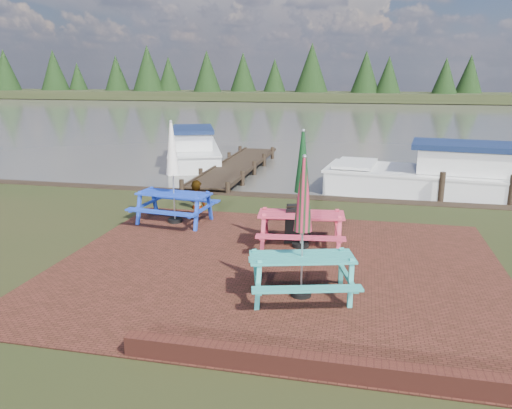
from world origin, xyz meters
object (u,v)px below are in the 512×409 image
object	(u,v)px
picnic_table_blue	(174,188)
jetty	(237,166)
picnic_table_teal	(302,250)
boat_near	(442,179)
boat_jetty	(193,151)
chalkboard	(298,224)
picnic_table_red	(301,208)
person	(196,181)

from	to	relation	value
picnic_table_blue	jetty	bearing A→B (deg)	98.96
picnic_table_teal	picnic_table_blue	size ratio (longest dim) A/B	0.95
picnic_table_blue	picnic_table_teal	bearing A→B (deg)	-37.86
picnic_table_teal	boat_near	xyz separation A→B (m)	(3.56, 9.22, -0.48)
jetty	boat_jetty	bearing A→B (deg)	142.79
picnic_table_blue	chalkboard	size ratio (longest dim) A/B	2.98
picnic_table_blue	jetty	xyz separation A→B (m)	(-0.32, 7.75, -0.82)
picnic_table_red	chalkboard	world-z (taller)	picnic_table_red
picnic_table_teal	jetty	size ratio (longest dim) A/B	0.28
boat_near	chalkboard	bearing A→B (deg)	155.19
person	picnic_table_red	bearing A→B (deg)	149.49
picnic_table_red	chalkboard	size ratio (longest dim) A/B	2.97
chalkboard	person	world-z (taller)	person
person	picnic_table_blue	bearing A→B (deg)	93.86
picnic_table_blue	boat_jetty	world-z (taller)	picnic_table_blue
picnic_table_blue	person	world-z (taller)	picnic_table_blue
jetty	chalkboard	bearing A→B (deg)	-66.92
boat_jetty	boat_near	size ratio (longest dim) A/B	0.89
person	boat_jetty	bearing A→B (deg)	-62.16
picnic_table_teal	person	world-z (taller)	picnic_table_teal
boat_jetty	boat_near	distance (m)	11.11
person	chalkboard	bearing A→B (deg)	151.61
chalkboard	person	xyz separation A→B (m)	(-3.28, 2.41, 0.37)
picnic_table_red	picnic_table_blue	world-z (taller)	picnic_table_blue
picnic_table_red	boat_near	distance (m)	7.74
picnic_table_blue	boat_jetty	distance (m)	10.12
chalkboard	jetty	world-z (taller)	chalkboard
picnic_table_blue	person	xyz separation A→B (m)	(0.11, 1.48, -0.10)
chalkboard	jetty	size ratio (longest dim) A/B	0.10
picnic_table_teal	boat_near	world-z (taller)	picnic_table_teal
picnic_table_teal	chalkboard	distance (m)	2.90
picnic_table_red	jetty	distance (m)	9.78
picnic_table_blue	picnic_table_red	bearing A→B (deg)	-12.52
picnic_table_teal	person	bearing A→B (deg)	110.33
boat_jetty	picnic_table_red	bearing A→B (deg)	-80.14
picnic_table_red	picnic_table_blue	bearing A→B (deg)	154.39
picnic_table_teal	boat_jetty	bearing A→B (deg)	101.39
boat_near	picnic_table_teal	bearing A→B (deg)	166.19
chalkboard	jetty	distance (m)	9.45
boat_jetty	jetty	bearing A→B (deg)	-57.63
picnic_table_red	person	world-z (taller)	picnic_table_red
boat_jetty	picnic_table_blue	bearing A→B (deg)	-93.92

